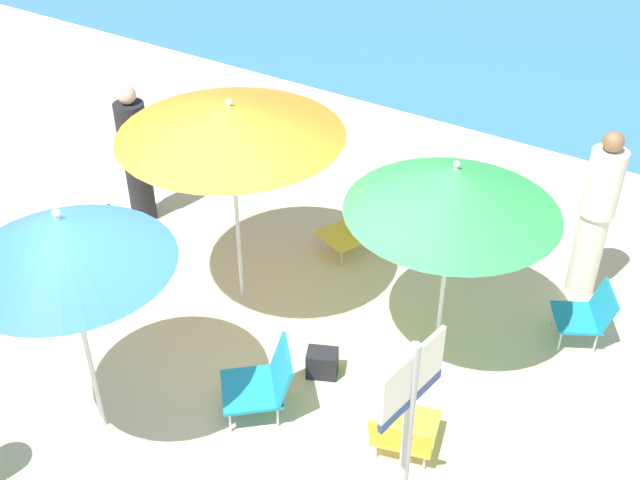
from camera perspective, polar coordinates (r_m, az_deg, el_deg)
ground_plane at (r=7.19m, az=-8.77°, el=-10.10°), size 40.00×40.00×0.00m
umbrella_orange at (r=7.00m, az=-6.49°, el=8.54°), size 2.03×2.03×2.15m
umbrella_blue at (r=5.81m, az=-18.04°, el=-0.07°), size 1.57×1.57×2.13m
umbrella_green at (r=6.55m, az=9.62°, el=3.60°), size 1.82×1.82×1.95m
beach_chair_a at (r=8.39m, az=-14.28°, el=-0.29°), size 0.70×0.68×0.64m
beach_chair_b at (r=6.67m, az=-4.06°, el=-10.10°), size 0.77×0.77×0.63m
beach_chair_c at (r=7.72m, az=18.71°, el=-4.99°), size 0.64×0.63×0.57m
beach_chair_d at (r=8.53m, az=2.35°, el=1.00°), size 0.63×0.69×0.56m
beach_chair_e at (r=6.41m, az=6.05°, el=-13.56°), size 0.62×0.69×0.54m
person_a at (r=8.98m, az=-13.12°, el=5.98°), size 0.33×0.33×1.63m
person_c at (r=7.99m, az=19.22°, el=1.65°), size 0.34×0.34×1.80m
warning_sign at (r=4.56m, az=6.15°, el=-15.18°), size 0.10×0.53×2.39m
beach_bag at (r=7.10m, az=0.16°, el=-8.84°), size 0.33×0.29×0.26m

